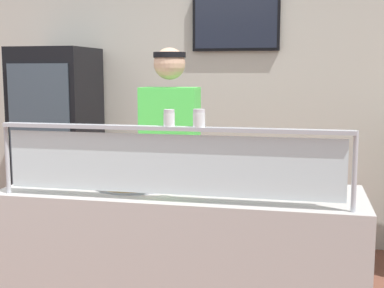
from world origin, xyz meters
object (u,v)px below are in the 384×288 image
pizza_tray (134,183)px  worker_figure (171,161)px  pepper_flake_shaker (199,119)px  pizza_server (128,180)px  parmesan_shaker (169,119)px  drink_fridge (58,147)px

pizza_tray → worker_figure: worker_figure is taller
pizza_tray → pepper_flake_shaker: 0.68m
pepper_flake_shaker → pizza_server: bearing=148.7°
pizza_server → worker_figure: worker_figure is taller
parmesan_shaker → pizza_tray: bearing=133.7°
worker_figure → drink_fridge: bearing=142.3°
pizza_tray → pepper_flake_shaker: pepper_flake_shaker is taller
pizza_tray → worker_figure: (0.07, 0.56, 0.04)m
pizza_tray → drink_fridge: drink_fridge is taller
pizza_server → drink_fridge: size_ratio=0.15×
parmesan_shaker → worker_figure: worker_figure is taller
pizza_tray → drink_fridge: size_ratio=0.25×
parmesan_shaker → pepper_flake_shaker: pepper_flake_shaker is taller
pizza_server → pepper_flake_shaker: bearing=-23.0°
worker_figure → pepper_flake_shaker: bearing=-66.7°
pizza_server → parmesan_shaker: size_ratio=3.33×
pizza_server → worker_figure: 0.59m
pizza_server → parmesan_shaker: 0.58m
pizza_server → pepper_flake_shaker: 0.68m
pizza_server → pepper_flake_shaker: pepper_flake_shaker is taller
pizza_server → parmesan_shaker: (0.33, -0.29, 0.38)m
parmesan_shaker → drink_fridge: size_ratio=0.05×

